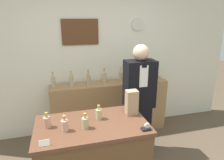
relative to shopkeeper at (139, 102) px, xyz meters
name	(u,v)px	position (x,y,z in m)	size (l,w,h in m)	color
back_wall	(95,57)	(-0.46, 0.92, 0.52)	(5.20, 0.09, 2.70)	silver
back_shelf	(110,108)	(-0.25, 0.68, -0.36)	(2.01, 0.36, 0.94)	#9E754C
shopkeeper	(139,102)	(0.00, 0.00, 0.00)	(0.42, 0.26, 1.67)	black
potted_plant	(147,67)	(0.43, 0.69, 0.33)	(0.29, 0.29, 0.39)	#9E998E
paper_bag	(132,102)	(-0.31, -0.51, 0.25)	(0.13, 0.11, 0.29)	tan
tape_dispenser	(146,128)	(-0.28, -0.88, 0.13)	(0.09, 0.06, 0.07)	black
price_card_left	(44,143)	(-1.24, -0.88, 0.14)	(0.09, 0.02, 0.06)	white
counter_bottle_0	(47,122)	(-1.23, -0.57, 0.17)	(0.07, 0.07, 0.16)	tan
counter_bottle_1	(65,125)	(-1.06, -0.68, 0.17)	(0.07, 0.07, 0.16)	tan
counter_bottle_2	(85,123)	(-0.86, -0.69, 0.17)	(0.07, 0.07, 0.16)	tan
counter_bottle_3	(99,114)	(-0.69, -0.53, 0.17)	(0.07, 0.07, 0.16)	tan
shelf_bottle_0	(53,82)	(-1.18, 0.67, 0.20)	(0.06, 0.06, 0.26)	tan
shelf_bottle_1	(71,81)	(-0.90, 0.66, 0.20)	(0.06, 0.06, 0.26)	tan
shelf_bottle_2	(88,79)	(-0.63, 0.66, 0.20)	(0.06, 0.06, 0.26)	tan
shelf_bottle_3	(104,77)	(-0.35, 0.69, 0.20)	(0.06, 0.06, 0.26)	tan
shelf_bottle_4	(121,77)	(-0.07, 0.67, 0.20)	(0.06, 0.06, 0.26)	tan
shelf_bottle_5	(135,75)	(0.21, 0.68, 0.20)	(0.06, 0.06, 0.26)	tan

